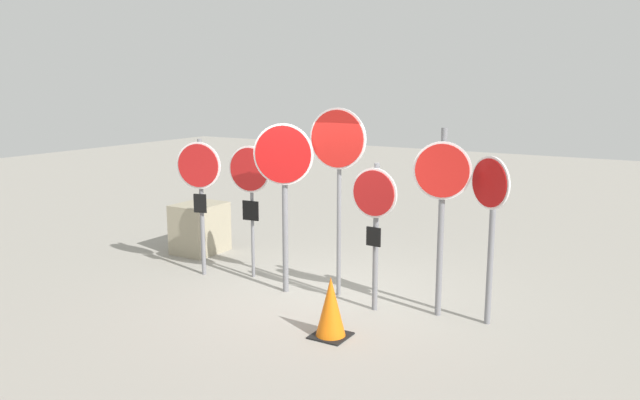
{
  "coord_description": "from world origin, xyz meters",
  "views": [
    {
      "loc": [
        4.32,
        -7.38,
        3.04
      ],
      "look_at": [
        -0.12,
        0.0,
        1.42
      ],
      "focal_mm": 35.0,
      "sensor_mm": 36.0,
      "label": 1
    }
  ],
  "objects_px": {
    "stop_sign_6": "(490,207)",
    "stop_sign_1": "(250,180)",
    "storage_crate": "(200,228)",
    "stop_sign_2": "(284,174)",
    "stop_sign_5": "(442,192)",
    "stop_sign_4": "(375,211)",
    "traffic_cone_0": "(331,307)",
    "stop_sign_0": "(199,179)",
    "stop_sign_3": "(338,155)"
  },
  "relations": [
    {
      "from": "stop_sign_6",
      "to": "traffic_cone_0",
      "type": "bearing_deg",
      "value": -105.26
    },
    {
      "from": "stop_sign_1",
      "to": "storage_crate",
      "type": "bearing_deg",
      "value": 150.52
    },
    {
      "from": "stop_sign_5",
      "to": "stop_sign_6",
      "type": "relative_size",
      "value": 1.15
    },
    {
      "from": "stop_sign_0",
      "to": "stop_sign_4",
      "type": "relative_size",
      "value": 1.09
    },
    {
      "from": "stop_sign_3",
      "to": "stop_sign_5",
      "type": "xyz_separation_m",
      "value": [
        1.53,
        0.0,
        -0.38
      ]
    },
    {
      "from": "stop_sign_2",
      "to": "stop_sign_5",
      "type": "relative_size",
      "value": 1.0
    },
    {
      "from": "stop_sign_0",
      "to": "stop_sign_6",
      "type": "height_order",
      "value": "stop_sign_0"
    },
    {
      "from": "stop_sign_0",
      "to": "traffic_cone_0",
      "type": "height_order",
      "value": "stop_sign_0"
    },
    {
      "from": "stop_sign_3",
      "to": "stop_sign_6",
      "type": "relative_size",
      "value": 1.25
    },
    {
      "from": "stop_sign_5",
      "to": "stop_sign_2",
      "type": "bearing_deg",
      "value": 174.44
    },
    {
      "from": "stop_sign_1",
      "to": "stop_sign_5",
      "type": "relative_size",
      "value": 0.84
    },
    {
      "from": "stop_sign_1",
      "to": "stop_sign_3",
      "type": "distance_m",
      "value": 1.66
    },
    {
      "from": "stop_sign_4",
      "to": "storage_crate",
      "type": "distance_m",
      "value": 4.26
    },
    {
      "from": "stop_sign_2",
      "to": "stop_sign_6",
      "type": "height_order",
      "value": "stop_sign_2"
    },
    {
      "from": "stop_sign_1",
      "to": "stop_sign_5",
      "type": "bearing_deg",
      "value": -7.39
    },
    {
      "from": "stop_sign_3",
      "to": "storage_crate",
      "type": "xyz_separation_m",
      "value": [
        -3.31,
        0.8,
        -1.6
      ]
    },
    {
      "from": "stop_sign_6",
      "to": "traffic_cone_0",
      "type": "xyz_separation_m",
      "value": [
        -1.49,
        -1.37,
        -1.16
      ]
    },
    {
      "from": "stop_sign_3",
      "to": "stop_sign_5",
      "type": "relative_size",
      "value": 1.09
    },
    {
      "from": "stop_sign_1",
      "to": "traffic_cone_0",
      "type": "distance_m",
      "value": 2.88
    },
    {
      "from": "stop_sign_1",
      "to": "stop_sign_4",
      "type": "xyz_separation_m",
      "value": [
        2.29,
        -0.31,
        -0.18
      ]
    },
    {
      "from": "stop_sign_4",
      "to": "storage_crate",
      "type": "xyz_separation_m",
      "value": [
        -4.02,
        1.05,
        -0.94
      ]
    },
    {
      "from": "traffic_cone_0",
      "to": "stop_sign_0",
      "type": "bearing_deg",
      "value": 160.28
    },
    {
      "from": "stop_sign_3",
      "to": "stop_sign_4",
      "type": "bearing_deg",
      "value": -23.44
    },
    {
      "from": "stop_sign_5",
      "to": "traffic_cone_0",
      "type": "distance_m",
      "value": 2.04
    },
    {
      "from": "storage_crate",
      "to": "stop_sign_2",
      "type": "bearing_deg",
      "value": -22.2
    },
    {
      "from": "stop_sign_4",
      "to": "stop_sign_6",
      "type": "height_order",
      "value": "stop_sign_6"
    },
    {
      "from": "stop_sign_0",
      "to": "stop_sign_1",
      "type": "distance_m",
      "value": 0.82
    },
    {
      "from": "stop_sign_4",
      "to": "stop_sign_6",
      "type": "bearing_deg",
      "value": 15.13
    },
    {
      "from": "stop_sign_2",
      "to": "stop_sign_6",
      "type": "xyz_separation_m",
      "value": [
        2.88,
        0.31,
        -0.23
      ]
    },
    {
      "from": "stop_sign_3",
      "to": "traffic_cone_0",
      "type": "height_order",
      "value": "stop_sign_3"
    },
    {
      "from": "stop_sign_5",
      "to": "traffic_cone_0",
      "type": "bearing_deg",
      "value": -135.54
    },
    {
      "from": "stop_sign_5",
      "to": "traffic_cone_0",
      "type": "xyz_separation_m",
      "value": [
        -0.87,
        -1.32,
        -1.3
      ]
    },
    {
      "from": "stop_sign_0",
      "to": "storage_crate",
      "type": "relative_size",
      "value": 2.43
    },
    {
      "from": "stop_sign_2",
      "to": "traffic_cone_0",
      "type": "xyz_separation_m",
      "value": [
        1.39,
        -1.06,
        -1.39
      ]
    },
    {
      "from": "stop_sign_0",
      "to": "stop_sign_3",
      "type": "bearing_deg",
      "value": -10.01
    },
    {
      "from": "stop_sign_1",
      "to": "stop_sign_3",
      "type": "bearing_deg",
      "value": -8.44
    },
    {
      "from": "stop_sign_2",
      "to": "stop_sign_4",
      "type": "xyz_separation_m",
      "value": [
        1.44,
        -0.0,
        -0.38
      ]
    },
    {
      "from": "stop_sign_1",
      "to": "stop_sign_6",
      "type": "relative_size",
      "value": 0.97
    },
    {
      "from": "stop_sign_4",
      "to": "stop_sign_1",
      "type": "bearing_deg",
      "value": 175.31
    },
    {
      "from": "stop_sign_2",
      "to": "stop_sign_5",
      "type": "distance_m",
      "value": 2.28
    },
    {
      "from": "stop_sign_5",
      "to": "storage_crate",
      "type": "bearing_deg",
      "value": 158.63
    },
    {
      "from": "stop_sign_6",
      "to": "storage_crate",
      "type": "bearing_deg",
      "value": -155.53
    },
    {
      "from": "stop_sign_6",
      "to": "stop_sign_4",
      "type": "bearing_deg",
      "value": -135.73
    },
    {
      "from": "stop_sign_3",
      "to": "stop_sign_6",
      "type": "distance_m",
      "value": 2.21
    },
    {
      "from": "stop_sign_6",
      "to": "stop_sign_1",
      "type": "bearing_deg",
      "value": -147.85
    },
    {
      "from": "stop_sign_2",
      "to": "traffic_cone_0",
      "type": "relative_size",
      "value": 3.29
    },
    {
      "from": "stop_sign_3",
      "to": "stop_sign_0",
      "type": "bearing_deg",
      "value": -177.65
    },
    {
      "from": "stop_sign_0",
      "to": "stop_sign_2",
      "type": "distance_m",
      "value": 1.62
    },
    {
      "from": "stop_sign_2",
      "to": "traffic_cone_0",
      "type": "bearing_deg",
      "value": -57.06
    },
    {
      "from": "stop_sign_1",
      "to": "stop_sign_2",
      "type": "height_order",
      "value": "stop_sign_2"
    }
  ]
}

